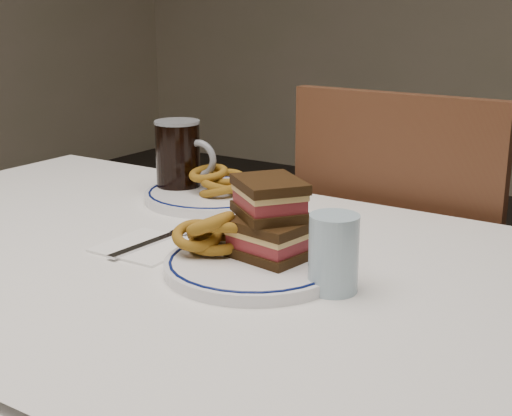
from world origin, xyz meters
The scene contains 11 objects.
dining_table centered at (0.00, 0.00, 0.64)m, with size 1.27×0.87×0.75m.
chair_far centered at (0.23, 0.62, 0.52)m, with size 0.45×0.45×0.96m.
main_plate centered at (0.22, 0.00, 0.76)m, with size 0.26×0.26×0.02m.
reuben_sandwich centered at (0.22, 0.03, 0.82)m, with size 0.14×0.14×0.11m.
onion_rings_main centered at (0.15, 0.00, 0.80)m, with size 0.13×0.11×0.08m.
ketchup_ramekin centered at (0.19, 0.08, 0.78)m, with size 0.05×0.05×0.03m.
beer_mug centered at (-0.15, 0.28, 0.83)m, with size 0.14×0.09×0.15m.
water_glass centered at (0.35, 0.00, 0.80)m, with size 0.07×0.07×0.11m, color #A8C7D9.
far_plate centered at (-0.06, 0.28, 0.76)m, with size 0.27×0.27×0.02m.
onion_rings_far centered at (-0.05, 0.28, 0.79)m, with size 0.12×0.11×0.07m.
napkin_fork centered at (0.02, 0.00, 0.75)m, with size 0.14×0.18×0.01m.
Camera 1 is at (0.75, -0.81, 1.13)m, focal length 50.00 mm.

